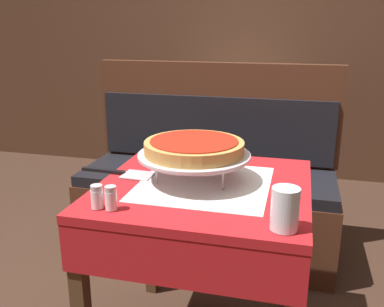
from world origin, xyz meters
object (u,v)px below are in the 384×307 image
object	(u,v)px
deep_dish_pizza	(194,147)
salt_shaker	(97,197)
water_glass_near	(285,209)
condiment_caddy	(242,97)
pizza_pan_stand	(194,156)
dining_table_front	(204,212)
dining_table_rear	(232,114)
pizza_server	(120,173)
pepper_shaker	(111,198)
booth_bench	(208,198)

from	to	relation	value
deep_dish_pizza	salt_shaker	world-z (taller)	deep_dish_pizza
water_glass_near	condiment_caddy	world-z (taller)	condiment_caddy
water_glass_near	pizza_pan_stand	bearing A→B (deg)	136.86
dining_table_front	dining_table_rear	distance (m)	1.70
dining_table_rear	pizza_server	bearing A→B (deg)	-95.46
pepper_shaker	booth_bench	bearing A→B (deg)	86.65
deep_dish_pizza	pizza_server	size ratio (longest dim) A/B	1.23
dining_table_front	dining_table_rear	xyz separation A→B (m)	(-0.17, 1.69, 0.02)
booth_bench	water_glass_near	bearing A→B (deg)	-67.87
dining_table_rear	booth_bench	size ratio (longest dim) A/B	0.52
pizza_pan_stand	pizza_server	xyz separation A→B (m)	(-0.29, -0.00, -0.09)
booth_bench	dining_table_front	bearing A→B (deg)	-78.87
dining_table_front	pepper_shaker	size ratio (longest dim) A/B	9.76
condiment_caddy	dining_table_front	bearing A→B (deg)	-86.72
dining_table_front	dining_table_rear	bearing A→B (deg)	95.75
pizza_pan_stand	salt_shaker	distance (m)	0.39
pizza_pan_stand	condiment_caddy	world-z (taller)	condiment_caddy
pizza_pan_stand	condiment_caddy	size ratio (longest dim) A/B	2.58
dining_table_front	pizza_server	world-z (taller)	pizza_server
booth_bench	salt_shaker	distance (m)	1.20
dining_table_front	pizza_pan_stand	world-z (taller)	pizza_pan_stand
deep_dish_pizza	pepper_shaker	bearing A→B (deg)	-120.52
pizza_server	water_glass_near	distance (m)	0.70
booth_bench	pizza_server	distance (m)	0.92
booth_bench	pizza_pan_stand	distance (m)	0.95
dining_table_front	pizza_pan_stand	distance (m)	0.21
dining_table_rear	pepper_shaker	distance (m)	1.99
booth_bench	salt_shaker	bearing A→B (deg)	-95.71
water_glass_near	pepper_shaker	world-z (taller)	water_glass_near
pepper_shaker	condiment_caddy	xyz separation A→B (m)	(0.13, 1.96, -0.00)
dining_table_front	water_glass_near	size ratio (longest dim) A/B	6.06
dining_table_front	booth_bench	world-z (taller)	booth_bench
booth_bench	deep_dish_pizza	distance (m)	0.97
dining_table_front	booth_bench	xyz separation A→B (m)	(-0.16, 0.82, -0.29)
deep_dish_pizza	water_glass_near	size ratio (longest dim) A/B	2.93
pizza_pan_stand	water_glass_near	xyz separation A→B (m)	(0.34, -0.31, -0.03)
deep_dish_pizza	water_glass_near	distance (m)	0.46
booth_bench	pizza_pan_stand	xyz separation A→B (m)	(0.12, -0.80, 0.50)
pepper_shaker	condiment_caddy	bearing A→B (deg)	86.18
pizza_pan_stand	salt_shaker	size ratio (longest dim) A/B	5.40
dining_table_front	deep_dish_pizza	distance (m)	0.25
pepper_shaker	pizza_server	bearing A→B (deg)	108.63
dining_table_front	water_glass_near	xyz separation A→B (m)	(0.29, -0.29, 0.18)
booth_bench	pepper_shaker	distance (m)	1.20
condiment_caddy	pepper_shaker	bearing A→B (deg)	-93.82
booth_bench	condiment_caddy	world-z (taller)	booth_bench
pizza_pan_stand	salt_shaker	world-z (taller)	pizza_pan_stand
dining_table_rear	water_glass_near	bearing A→B (deg)	-76.90
dining_table_rear	deep_dish_pizza	distance (m)	1.69
pizza_server	salt_shaker	distance (m)	0.32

